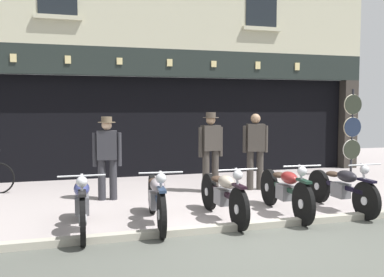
{
  "coord_description": "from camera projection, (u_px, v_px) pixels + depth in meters",
  "views": [
    {
      "loc": [
        -2.55,
        -5.65,
        1.83
      ],
      "look_at": [
        -0.12,
        2.54,
        1.19
      ],
      "focal_mm": 39.66,
      "sensor_mm": 36.0,
      "label": 1
    }
  ],
  "objects": [
    {
      "name": "ground",
      "position": [
        281.0,
        255.0,
        5.33
      ],
      "size": [
        23.5,
        22.0,
        0.18
      ],
      "color": "#9E9493"
    },
    {
      "name": "shop_facade",
      "position": [
        154.0,
        111.0,
        12.85
      ],
      "size": [
        11.8,
        4.42,
        6.13
      ],
      "color": "black",
      "rests_on": "ground"
    },
    {
      "name": "motorcycle_left",
      "position": [
        82.0,
        202.0,
        6.19
      ],
      "size": [
        0.62,
        2.02,
        0.94
      ],
      "rotation": [
        0.0,
        0.0,
        3.12
      ],
      "color": "black",
      "rests_on": "ground"
    },
    {
      "name": "motorcycle_center_left",
      "position": [
        156.0,
        197.0,
        6.57
      ],
      "size": [
        0.62,
        2.08,
        0.93
      ],
      "rotation": [
        0.0,
        0.0,
        3.04
      ],
      "color": "black",
      "rests_on": "ground"
    },
    {
      "name": "motorcycle_center",
      "position": [
        223.0,
        194.0,
        6.85
      ],
      "size": [
        0.62,
        2.0,
        0.92
      ],
      "rotation": [
        0.0,
        0.0,
        3.15
      ],
      "color": "black",
      "rests_on": "ground"
    },
    {
      "name": "motorcycle_center_right",
      "position": [
        285.0,
        189.0,
        7.17
      ],
      "size": [
        0.62,
        2.04,
        0.93
      ],
      "rotation": [
        0.0,
        0.0,
        3.06
      ],
      "color": "black",
      "rests_on": "ground"
    },
    {
      "name": "motorcycle_right",
      "position": [
        342.0,
        187.0,
        7.44
      ],
      "size": [
        0.62,
        1.94,
        0.91
      ],
      "rotation": [
        0.0,
        0.0,
        3.15
      ],
      "color": "black",
      "rests_on": "ground"
    },
    {
      "name": "salesman_left",
      "position": [
        107.0,
        154.0,
        8.28
      ],
      "size": [
        0.56,
        0.34,
        1.64
      ],
      "rotation": [
        0.0,
        0.0,
        3.01
      ],
      "color": "#2D2D33",
      "rests_on": "ground"
    },
    {
      "name": "shopkeeper_center",
      "position": [
        211.0,
        148.0,
        9.03
      ],
      "size": [
        0.56,
        0.34,
        1.71
      ],
      "rotation": [
        0.0,
        0.0,
        3.26
      ],
      "color": "#38332D",
      "rests_on": "ground"
    },
    {
      "name": "salesman_right",
      "position": [
        255.0,
        148.0,
        9.3
      ],
      "size": [
        0.55,
        0.29,
        1.68
      ],
      "rotation": [
        0.0,
        0.0,
        2.96
      ],
      "color": "#38332D",
      "rests_on": "ground"
    },
    {
      "name": "tyre_sign_pole",
      "position": [
        352.0,
        128.0,
        11.11
      ],
      "size": [
        0.54,
        0.06,
        2.29
      ],
      "color": "#232328",
      "rests_on": "ground"
    },
    {
      "name": "advert_board_near",
      "position": [
        110.0,
        114.0,
        10.89
      ],
      "size": [
        0.67,
        0.03,
        1.07
      ],
      "color": "beige"
    }
  ]
}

